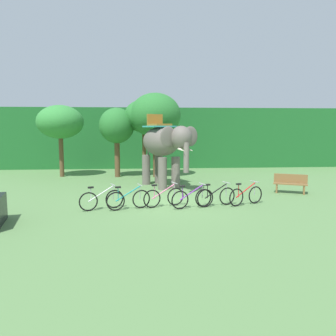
{
  "coord_description": "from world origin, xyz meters",
  "views": [
    {
      "loc": [
        -1.07,
        -13.48,
        3.02
      ],
      "look_at": [
        0.03,
        1.0,
        1.3
      ],
      "focal_mm": 35.64,
      "sensor_mm": 36.0,
      "label": 1
    }
  ],
  "objects": [
    {
      "name": "ground_plane",
      "position": [
        0.0,
        0.0,
        0.0
      ],
      "size": [
        80.0,
        80.0,
        0.0
      ],
      "primitive_type": "plane",
      "color": "#567F47"
    },
    {
      "name": "bike_purple",
      "position": [
        0.78,
        -1.11,
        0.39
      ],
      "size": [
        1.64,
        0.69,
        0.92
      ],
      "color": "black",
      "rests_on": "ground"
    },
    {
      "name": "tree_far_right",
      "position": [
        -0.29,
        7.32,
        3.83
      ],
      "size": [
        3.15,
        3.15,
        5.2
      ],
      "color": "brown",
      "rests_on": "ground"
    },
    {
      "name": "bike_red",
      "position": [
        3.0,
        -0.76,
        0.39
      ],
      "size": [
        1.57,
        0.82,
        0.92
      ],
      "color": "black",
      "rests_on": "ground"
    },
    {
      "name": "bike_black",
      "position": [
        1.78,
        -0.86,
        0.39
      ],
      "size": [
        1.63,
        0.7,
        0.92
      ],
      "color": "black",
      "rests_on": "ground"
    },
    {
      "name": "bike_teal",
      "position": [
        -1.62,
        -1.15,
        0.39
      ],
      "size": [
        1.63,
        0.71,
        0.92
      ],
      "color": "black",
      "rests_on": "ground"
    },
    {
      "name": "tree_center",
      "position": [
        -2.67,
        7.47,
        3.16
      ],
      "size": [
        2.16,
        2.16,
        4.3
      ],
      "color": "brown",
      "rests_on": "ground"
    },
    {
      "name": "wooden_bench",
      "position": [
        5.83,
        1.47,
        0.48
      ],
      "size": [
        1.54,
        0.99,
        0.89
      ],
      "color": "brown",
      "rests_on": "ground"
    },
    {
      "name": "tree_center_right",
      "position": [
        -0.98,
        7.67,
        3.77
      ],
      "size": [
        2.48,
        2.48,
        4.83
      ],
      "color": "brown",
      "rests_on": "ground"
    },
    {
      "name": "bike_white",
      "position": [
        -2.62,
        -1.09,
        0.39
      ],
      "size": [
        1.58,
        0.8,
        0.92
      ],
      "color": "black",
      "rests_on": "ground"
    },
    {
      "name": "foliage_hedge",
      "position": [
        0.0,
        14.64,
        2.29
      ],
      "size": [
        36.0,
        6.0,
        4.58
      ],
      "primitive_type": "cube",
      "color": "#1E6028",
      "rests_on": "ground"
    },
    {
      "name": "bike_pink",
      "position": [
        -0.27,
        -0.81,
        0.39
      ],
      "size": [
        1.62,
        0.73,
        0.92
      ],
      "color": "black",
      "rests_on": "ground"
    },
    {
      "name": "elephant",
      "position": [
        -0.0,
        3.55,
        2.2
      ],
      "size": [
        3.05,
        4.14,
        3.78
      ],
      "color": "#665E56",
      "rests_on": "ground"
    },
    {
      "name": "tree_far_left",
      "position": [
        -6.18,
        7.86,
        3.41
      ],
      "size": [
        2.86,
        2.86,
        4.47
      ],
      "color": "brown",
      "rests_on": "ground"
    }
  ]
}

